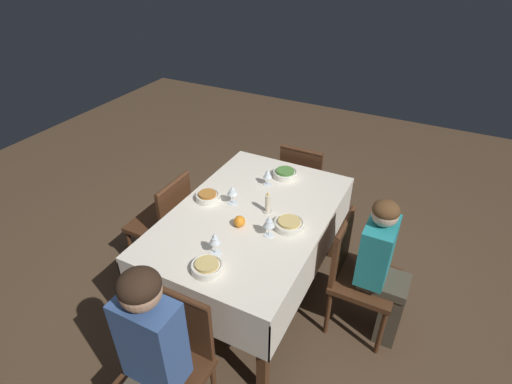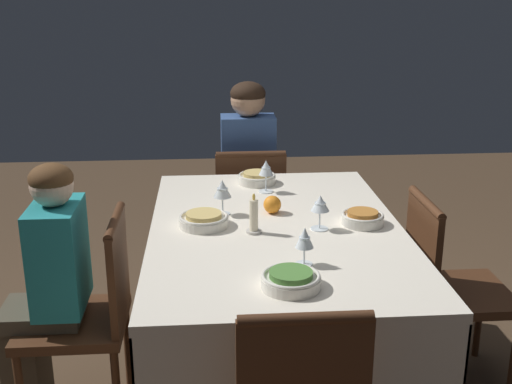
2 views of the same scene
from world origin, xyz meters
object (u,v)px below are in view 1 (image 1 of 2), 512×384
(bowl_south, at_px, (289,224))
(chair_east, at_px, (304,181))
(bowl_west, at_px, (207,267))
(bowl_east, at_px, (285,173))
(wine_glass_south, at_px, (269,222))
(chair_south, at_px, (356,271))
(orange_fruit, at_px, (239,221))
(dining_table, at_px, (251,224))
(person_child_teal, at_px, (383,267))
(wine_glass_north, at_px, (232,191))
(wine_glass_east, at_px, (268,174))
(chair_west, at_px, (171,359))
(chair_north, at_px, (165,220))
(candle_centerpiece, at_px, (268,205))
(person_adult_denim, at_px, (148,359))
(bowl_north, at_px, (208,196))
(wine_glass_west, at_px, (215,239))

(bowl_south, bearing_deg, chair_east, 14.89)
(bowl_west, bearing_deg, bowl_south, -24.41)
(bowl_west, bearing_deg, bowl_east, 0.98)
(wine_glass_south, bearing_deg, chair_south, -65.12)
(orange_fruit, bearing_deg, dining_table, -0.63)
(person_child_teal, height_order, wine_glass_north, person_child_teal)
(dining_table, relative_size, bowl_west, 8.24)
(orange_fruit, bearing_deg, bowl_west, -175.63)
(wine_glass_south, distance_m, wine_glass_east, 0.60)
(chair_west, relative_size, wine_glass_north, 6.10)
(dining_table, xyz_separation_m, chair_west, (-1.00, -0.04, -0.19))
(chair_east, xyz_separation_m, bowl_east, (-0.46, 0.00, 0.32))
(wine_glass_south, bearing_deg, wine_glass_north, 61.77)
(chair_north, height_order, bowl_south, chair_north)
(wine_glass_east, bearing_deg, dining_table, -171.40)
(chair_west, xyz_separation_m, chair_north, (0.96, 0.78, 0.00))
(candle_centerpiece, bearing_deg, person_adult_denim, 177.46)
(dining_table, bearing_deg, person_adult_denim, -177.94)
(bowl_south, bearing_deg, dining_table, 84.32)
(chair_west, height_order, orange_fruit, chair_west)
(dining_table, relative_size, chair_east, 1.76)
(bowl_north, xyz_separation_m, candle_centerpiece, (0.06, -0.44, 0.03))
(wine_glass_west, bearing_deg, chair_south, -53.84)
(wine_glass_north, bearing_deg, chair_east, -10.81)
(person_child_teal, relative_size, bowl_north, 6.28)
(wine_glass_north, xyz_separation_m, candle_centerpiece, (0.02, -0.26, -0.04))
(chair_south, relative_size, bowl_east, 4.46)
(wine_glass_north, bearing_deg, chair_south, -87.16)
(chair_north, distance_m, wine_glass_south, 1.04)
(bowl_north, bearing_deg, wine_glass_south, -106.43)
(chair_east, relative_size, person_child_teal, 0.80)
(person_child_teal, bearing_deg, bowl_south, 100.62)
(chair_north, distance_m, bowl_north, 0.51)
(wine_glass_south, relative_size, candle_centerpiece, 0.95)
(person_adult_denim, distance_m, bowl_east, 1.69)
(person_child_teal, height_order, bowl_north, person_child_teal)
(wine_glass_west, distance_m, wine_glass_north, 0.52)
(bowl_west, relative_size, bowl_south, 0.92)
(person_child_teal, bearing_deg, chair_south, 90.00)
(chair_east, relative_size, bowl_east, 4.46)
(bowl_north, distance_m, wine_glass_east, 0.48)
(person_child_teal, relative_size, wine_glass_west, 7.02)
(chair_north, relative_size, wine_glass_south, 5.66)
(chair_west, distance_m, wine_glass_east, 1.43)
(chair_south, height_order, person_adult_denim, person_adult_denim)
(chair_south, distance_m, wine_glass_north, 0.99)
(bowl_west, bearing_deg, wine_glass_west, 11.62)
(dining_table, distance_m, person_adult_denim, 1.15)
(wine_glass_west, relative_size, candle_centerpiece, 0.95)
(person_adult_denim, distance_m, bowl_north, 1.22)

